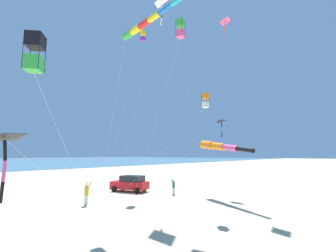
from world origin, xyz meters
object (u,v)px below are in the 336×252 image
at_px(kite_windsock_purple_drifting, 217,146).
at_px(kite_box_green_low_center, 180,29).
at_px(parked_car, 130,183).
at_px(cooler_box, 112,188).
at_px(person_child_green_jacket, 174,186).
at_px(kite_box_long_streamer_left, 205,101).
at_px(kite_delta_teal_far_right, 4,138).
at_px(kite_delta_magenta_far_left, 221,121).
at_px(kite_delta_white_trailing, 161,2).
at_px(kite_delta_yellow_midlevel, 224,22).
at_px(kite_box_black_fish_shape, 35,53).
at_px(person_adult_flyer, 87,193).
at_px(kite_box_red_high_left, 143,36).
at_px(kite_windsock_checkered_midright, 142,26).

bearing_deg(kite_windsock_purple_drifting, kite_box_green_low_center, 93.69).
relative_size(parked_car, cooler_box, 7.47).
relative_size(person_child_green_jacket, kite_box_long_streamer_left, 0.18).
xyz_separation_m(parked_car, kite_delta_teal_far_right, (-9.02, 15.36, 4.03)).
height_order(kite_delta_magenta_far_left, kite_delta_white_trailing, kite_delta_white_trailing).
height_order(person_child_green_jacket, kite_delta_white_trailing, kite_delta_white_trailing).
xyz_separation_m(cooler_box, kite_delta_white_trailing, (-8.92, 1.14, 20.42)).
bearing_deg(kite_delta_white_trailing, kite_delta_yellow_midlevel, -144.78).
bearing_deg(kite_windsock_purple_drifting, kite_box_black_fish_shape, 95.34).
height_order(kite_delta_magenta_far_left, kite_box_black_fish_shape, kite_box_black_fish_shape).
relative_size(person_adult_flyer, kite_box_green_low_center, 0.13).
bearing_deg(kite_box_long_streamer_left, cooler_box, -8.63).
bearing_deg(kite_windsock_purple_drifting, kite_delta_white_trailing, 40.24).
xyz_separation_m(kite_box_green_low_center, kite_box_red_high_left, (11.02, -6.49, 5.88)).
distance_m(person_child_green_jacket, kite_delta_teal_far_right, 17.64).
bearing_deg(person_child_green_jacket, kite_delta_teal_far_right, 102.40).
relative_size(parked_car, kite_box_green_low_center, 0.31).
bearing_deg(kite_windsock_checkered_midright, kite_box_black_fish_shape, 107.11).
bearing_deg(parked_car, kite_delta_yellow_midlevel, -167.64).
distance_m(kite_delta_yellow_midlevel, kite_box_long_streamer_left, 10.57).
height_order(cooler_box, kite_box_long_streamer_left, kite_box_long_streamer_left).
height_order(kite_delta_teal_far_right, kite_delta_white_trailing, kite_delta_white_trailing).
bearing_deg(kite_windsock_purple_drifting, cooler_box, 10.85).
bearing_deg(person_adult_flyer, kite_box_black_fish_shape, 138.46).
height_order(kite_delta_yellow_midlevel, kite_delta_white_trailing, kite_delta_white_trailing).
bearing_deg(kite_windsock_purple_drifting, kite_box_red_high_left, 1.13).
bearing_deg(kite_box_red_high_left, kite_box_green_low_center, 149.52).
distance_m(kite_delta_white_trailing, kite_box_long_streamer_left, 13.38).
relative_size(person_child_green_jacket, kite_delta_magenta_far_left, 0.12).
relative_size(person_child_green_jacket, kite_box_green_low_center, 0.11).
xyz_separation_m(kite_box_green_low_center, kite_delta_teal_far_right, (1.57, 10.96, -9.42)).
distance_m(cooler_box, kite_delta_white_trailing, 22.31).
bearing_deg(parked_car, kite_delta_teal_far_right, 120.43).
bearing_deg(kite_delta_yellow_midlevel, kite_delta_magenta_far_left, -50.77).
distance_m(parked_car, kite_box_red_high_left, 19.45).
height_order(kite_windsock_purple_drifting, kite_box_red_high_left, kite_box_red_high_left).
height_order(kite_box_green_low_center, kite_box_red_high_left, kite_box_red_high_left).
height_order(person_adult_flyer, person_child_green_jacket, person_adult_flyer).
distance_m(person_child_green_jacket, kite_box_long_streamer_left, 10.71).
relative_size(cooler_box, kite_delta_teal_far_right, 0.06).
bearing_deg(person_child_green_jacket, kite_box_green_low_center, 132.15).
relative_size(kite_delta_yellow_midlevel, kite_box_long_streamer_left, 1.97).
xyz_separation_m(kite_delta_white_trailing, kite_box_black_fish_shape, (-6.00, 14.03, -12.58)).
bearing_deg(kite_delta_teal_far_right, kite_box_long_streamer_left, -101.54).
bearing_deg(kite_box_red_high_left, kite_box_long_streamer_left, 159.27).
relative_size(kite_delta_magenta_far_left, kite_box_black_fish_shape, 1.50).
xyz_separation_m(parked_car, kite_delta_yellow_midlevel, (-11.28, -2.47, 17.02)).
distance_m(kite_box_red_high_left, kite_delta_white_trailing, 7.15).
distance_m(kite_windsock_checkered_midright, kite_box_green_low_center, 3.48).
distance_m(kite_box_green_low_center, kite_delta_yellow_midlevel, 7.78).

